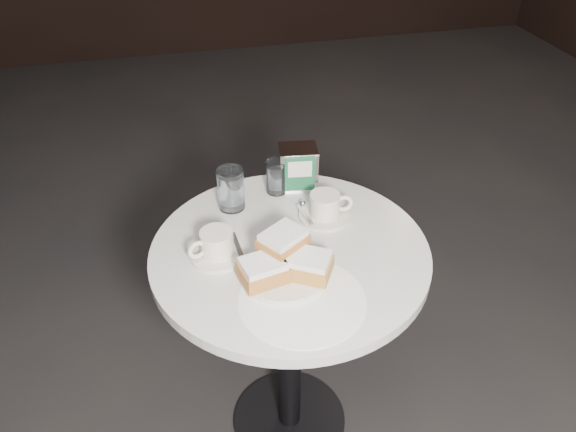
# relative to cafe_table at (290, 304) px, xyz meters

# --- Properties ---
(ground) EXTENTS (7.00, 7.00, 0.00)m
(ground) POSITION_rel_cafe_table_xyz_m (0.00, 0.00, -0.55)
(ground) COLOR black
(ground) RESTS_ON ground
(cafe_table) EXTENTS (0.70, 0.70, 0.74)m
(cafe_table) POSITION_rel_cafe_table_xyz_m (0.00, 0.00, 0.00)
(cafe_table) COLOR black
(cafe_table) RESTS_ON ground
(sugar_spill) EXTENTS (0.29, 0.29, 0.00)m
(sugar_spill) POSITION_rel_cafe_table_xyz_m (-0.02, -0.18, 0.20)
(sugar_spill) COLOR white
(sugar_spill) RESTS_ON cafe_table
(beignet_plate) EXTENTS (0.23, 0.23, 0.10)m
(beignet_plate) POSITION_rel_cafe_table_xyz_m (-0.04, -0.10, 0.24)
(beignet_plate) COLOR silver
(beignet_plate) RESTS_ON cafe_table
(coffee_cup_left) EXTENTS (0.18, 0.18, 0.07)m
(coffee_cup_left) POSITION_rel_cafe_table_xyz_m (-0.18, 0.01, 0.23)
(coffee_cup_left) COLOR silver
(coffee_cup_left) RESTS_ON cafe_table
(coffee_cup_right) EXTENTS (0.15, 0.15, 0.07)m
(coffee_cup_right) POSITION_rel_cafe_table_xyz_m (0.12, 0.11, 0.23)
(coffee_cup_right) COLOR silver
(coffee_cup_right) RESTS_ON cafe_table
(water_glass_left) EXTENTS (0.08, 0.08, 0.12)m
(water_glass_left) POSITION_rel_cafe_table_xyz_m (-0.11, 0.21, 0.26)
(water_glass_left) COLOR white
(water_glass_left) RESTS_ON cafe_table
(water_glass_right) EXTENTS (0.07, 0.07, 0.10)m
(water_glass_right) POSITION_rel_cafe_table_xyz_m (0.02, 0.26, 0.25)
(water_glass_right) COLOR white
(water_glass_right) RESTS_ON cafe_table
(napkin_dispenser) EXTENTS (0.12, 0.10, 0.12)m
(napkin_dispenser) POSITION_rel_cafe_table_xyz_m (0.09, 0.27, 0.26)
(napkin_dispenser) COLOR white
(napkin_dispenser) RESTS_ON cafe_table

